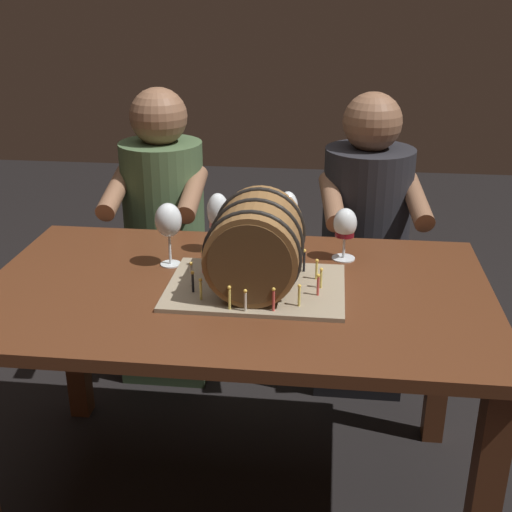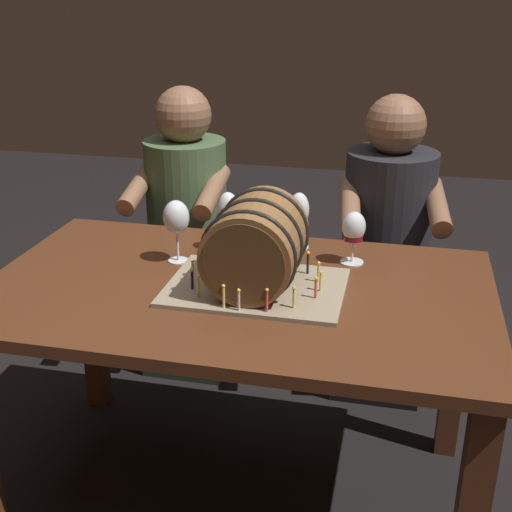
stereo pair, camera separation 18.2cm
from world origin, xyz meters
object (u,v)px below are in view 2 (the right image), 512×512
Objects in this scene: barrel_cake at (256,248)px; wine_glass_red at (354,229)px; dining_table at (237,320)px; person_seated_left at (188,247)px; wine_glass_white at (299,213)px; wine_glass_amber at (260,206)px; wine_glass_empty at (176,218)px; person_seated_right at (385,263)px; wine_glass_rose at (228,213)px.

barrel_cake reaches higher than wine_glass_red.
dining_table is 0.83m from person_seated_left.
wine_glass_white is 1.01× the size of wine_glass_amber.
person_seated_left is at bearing 134.59° from wine_glass_amber.
wine_glass_empty is (-0.22, 0.13, 0.25)m from dining_table.
dining_table is 8.74× the size of wine_glass_red.
dining_table is 7.34× the size of wine_glass_empty.
wine_glass_white is (0.06, 0.33, -0.01)m from barrel_cake.
person_seated_right is (0.33, 0.74, -0.32)m from barrel_cake.
wine_glass_empty is (-0.52, -0.11, 0.03)m from wine_glass_red.
barrel_cake is at bearing -100.53° from wine_glass_white.
wine_glass_empty reaches higher than wine_glass_amber.
wine_glass_white is (0.12, 0.33, 0.22)m from dining_table.
wine_glass_white is at bearing 79.47° from barrel_cake.
wine_glass_red is at bearing 11.61° from wine_glass_empty.
wine_glass_red is 0.14× the size of person_seated_left.
wine_glass_rose reaches higher than dining_table.
wine_glass_empty is (-0.28, 0.14, 0.02)m from barrel_cake.
barrel_cake is 2.52× the size of wine_glass_empty.
person_seated_right is (0.61, 0.59, -0.33)m from wine_glass_empty.
person_seated_left is (-0.38, 0.39, -0.33)m from wine_glass_amber.
wine_glass_rose is 1.05× the size of wine_glass_amber.
wine_glass_amber is 0.64m from person_seated_right.
wine_glass_rose is 0.16× the size of person_seated_right.
person_seated_right reaches higher than wine_glass_white.
dining_table is 1.22× the size of person_seated_right.
person_seated_left is 1.00× the size of person_seated_right.
person_seated_right is (0.09, 0.49, -0.30)m from wine_glass_red.
person_seated_left reaches higher than wine_glass_rose.
wine_glass_red is (0.24, 0.25, -0.02)m from barrel_cake.
wine_glass_amber is at bearing -45.41° from person_seated_left.
person_seated_right is (0.27, 0.40, -0.31)m from wine_glass_white.
barrel_cake is 0.36m from wine_glass_amber.
wine_glass_amber is at bearing 100.97° from barrel_cake.
person_seated_left is at bearing 122.31° from wine_glass_rose.
wine_glass_rose is at bearing -135.54° from person_seated_right.
wine_glass_red is at bearing -35.18° from person_seated_left.
wine_glass_red is at bearing 38.50° from dining_table.
wine_glass_white is at bearing 154.45° from wine_glass_red.
person_seated_right is (0.48, 0.47, -0.32)m from wine_glass_rose.
person_seated_left is (-0.30, 0.47, -0.33)m from wine_glass_rose.
person_seated_left reaches higher than wine_glass_white.
dining_table is at bearing -118.26° from person_seated_right.
wine_glass_white is 0.13m from wine_glass_amber.
barrel_cake is at bearing -60.42° from wine_glass_rose.
barrel_cake reaches higher than wine_glass_amber.
person_seated_right is at bearing 65.68° from barrel_cake.
wine_glass_rose is at bearing -57.69° from person_seated_left.
person_seated_left is (-0.69, 0.49, -0.31)m from wine_glass_red.
person_seated_right reaches higher than wine_glass_rose.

